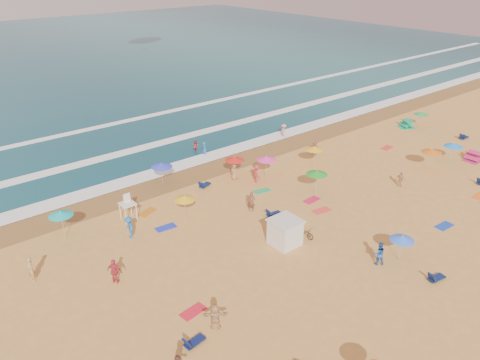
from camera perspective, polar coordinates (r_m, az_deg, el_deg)
ground at (r=38.78m, az=3.72°, el=-5.67°), size 220.00×220.00×0.00m
wet_sand at (r=47.55m, az=-6.49°, el=0.48°), size 220.00×220.00×0.00m
surf_foam at (r=54.59m, az=-11.58°, el=3.64°), size 200.00×18.70×0.05m
cabana at (r=36.16m, az=5.51°, el=-6.42°), size 2.00×2.00×2.00m
cabana_roof at (r=35.61m, az=5.58°, el=-4.98°), size 2.20×2.20×0.12m
bicycle at (r=37.46m, az=7.90°, el=-6.31°), size 0.76×1.76×0.90m
lifeguard_stand at (r=40.18m, az=-13.49°, el=-3.46°), size 1.20×1.20×2.10m
beach_umbrellas at (r=39.59m, az=5.04°, el=-1.52°), size 60.70×29.86×0.76m
loungers at (r=42.67m, az=15.58°, el=-3.25°), size 45.52×22.68×0.34m
towels at (r=40.00m, az=7.70°, el=-4.78°), size 37.76×20.46×0.03m
popup_tents at (r=60.43m, az=22.92°, el=4.78°), size 6.14×12.75×1.20m
beachgoers at (r=39.16m, az=-3.37°, el=-3.88°), size 40.45×27.19×2.15m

